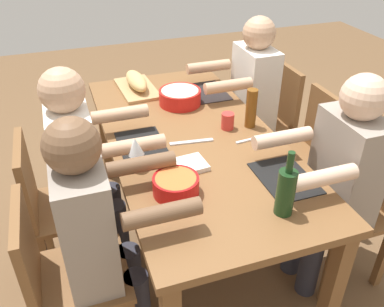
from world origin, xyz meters
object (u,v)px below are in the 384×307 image
(cutting_board, at_px, (137,89))
(chair_far_center, at_px, (308,152))
(diner_far_right, at_px, (338,174))
(chair_near_center, at_px, (54,203))
(diner_near_center, at_px, (84,162))
(beer_bottle, at_px, (251,109))
(bread_loaf, at_px, (136,81))
(cup_far_center, at_px, (228,121))
(serving_bowl_fruit, at_px, (176,184))
(serving_bowl_pasta, at_px, (180,96))
(napkin_stack, at_px, (191,165))
(wine_bottle, at_px, (286,191))
(wine_glass, at_px, (136,148))
(chair_near_right, at_px, (60,275))
(diner_far_left, at_px, (248,92))
(dining_table, at_px, (192,150))
(chair_far_right, at_px, (360,201))
(chair_far_left, at_px, (269,116))
(diner_near_right, at_px, (98,227))

(cutting_board, bearing_deg, chair_far_center, 52.88)
(chair_far_center, xyz_separation_m, diner_far_right, (0.50, -0.18, 0.21))
(chair_far_center, height_order, chair_near_center, same)
(diner_near_center, bearing_deg, beer_bottle, 89.86)
(bread_loaf, distance_m, cup_far_center, 0.76)
(chair_near_center, relative_size, serving_bowl_fruit, 4.24)
(diner_far_right, distance_m, serving_bowl_pasta, 1.04)
(bread_loaf, bearing_deg, napkin_stack, 2.96)
(cutting_board, bearing_deg, wine_bottle, 12.17)
(wine_glass, height_order, cup_far_center, wine_glass)
(chair_near_right, height_order, bread_loaf, same)
(diner_far_left, xyz_separation_m, serving_bowl_pasta, (0.10, -0.52, 0.09))
(chair_near_right, xyz_separation_m, wine_bottle, (0.20, 0.91, 0.37))
(dining_table, relative_size, diner_far_left, 1.52)
(chair_far_center, bearing_deg, chair_far_right, 0.00)
(diner_near_center, xyz_separation_m, serving_bowl_pasta, (-0.40, 0.63, 0.09))
(chair_far_left, bearing_deg, napkin_stack, -48.02)
(cup_far_center, bearing_deg, diner_far_left, 143.12)
(wine_bottle, bearing_deg, chair_far_center, 139.15)
(diner_far_left, xyz_separation_m, chair_near_center, (0.50, -1.33, -0.21))
(beer_bottle, bearing_deg, wine_bottle, -15.10)
(dining_table, distance_m, serving_bowl_fruit, 0.51)
(chair_far_left, relative_size, napkin_stack, 6.07)
(chair_near_right, bearing_deg, chair_far_right, 90.00)
(chair_far_center, bearing_deg, diner_far_right, -20.17)
(chair_far_center, bearing_deg, napkin_stack, -72.47)
(chair_far_left, xyz_separation_m, diner_far_right, (1.00, -0.18, 0.21))
(chair_far_right, height_order, cup_far_center, chair_far_right)
(wine_glass, relative_size, napkin_stack, 1.19)
(chair_near_right, relative_size, serving_bowl_pasta, 3.33)
(diner_near_right, bearing_deg, bread_loaf, 160.19)
(wine_glass, bearing_deg, serving_bowl_fruit, 26.50)
(dining_table, distance_m, diner_near_right, 0.76)
(napkin_stack, bearing_deg, diner_near_center, -119.59)
(diner_far_left, xyz_separation_m, cutting_board, (-0.19, -0.72, 0.05))
(diner_near_center, xyz_separation_m, serving_bowl_fruit, (0.44, 0.35, 0.09))
(chair_far_right, xyz_separation_m, diner_far_right, (0.00, -0.18, 0.21))
(chair_near_right, bearing_deg, napkin_stack, 109.18)
(beer_bottle, bearing_deg, serving_bowl_pasta, -144.66)
(serving_bowl_pasta, xyz_separation_m, cup_far_center, (0.38, 0.15, -0.01))
(dining_table, bearing_deg, chair_far_right, 56.59)
(chair_far_center, bearing_deg, chair_near_center, -90.00)
(dining_table, relative_size, wine_glass, 10.95)
(napkin_stack, bearing_deg, serving_bowl_fruit, -36.51)
(diner_near_right, xyz_separation_m, chair_far_left, (-1.00, 1.33, -0.21))
(diner_far_right, distance_m, chair_near_center, 1.44)
(chair_near_right, relative_size, diner_near_right, 0.71)
(cutting_board, xyz_separation_m, beer_bottle, (0.69, 0.49, 0.10))
(diner_far_left, distance_m, wine_glass, 1.17)
(chair_near_center, bearing_deg, bread_loaf, 138.30)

